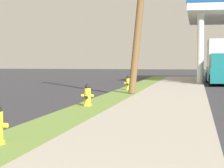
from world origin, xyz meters
TOP-DOWN VIEW (x-y plane):
  - fire_hydrant_second at (0.54, 12.06)m, footprint 0.42×0.38m
  - fire_hydrant_third at (0.63, 20.29)m, footprint 0.42×0.37m
  - truck_teal_on_apron at (5.91, 28.95)m, footprint 2.23×6.44m

SIDE VIEW (x-z plane):
  - fire_hydrant_second at x=0.54m, z-range 0.07..0.82m
  - fire_hydrant_third at x=0.63m, z-range 0.07..0.82m
  - truck_teal_on_apron at x=5.91m, z-range -0.07..3.04m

